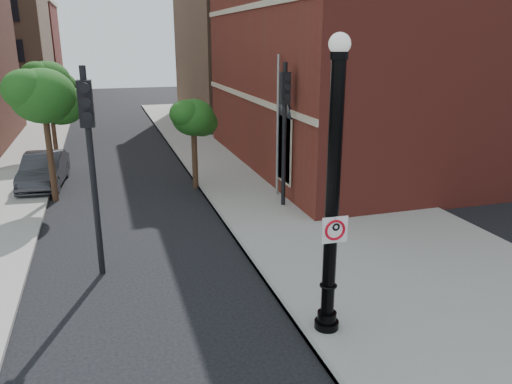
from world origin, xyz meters
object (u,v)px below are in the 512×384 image
object	(u,v)px
traffic_signal_left	(89,139)
traffic_signal_right	(285,112)
lamppost	(332,207)
no_parking_sign	(335,230)
parked_car	(44,170)

from	to	relation	value
traffic_signal_left	traffic_signal_right	bearing A→B (deg)	33.41
traffic_signal_left	lamppost	bearing A→B (deg)	-39.96
lamppost	traffic_signal_left	distance (m)	6.44
no_parking_sign	traffic_signal_left	distance (m)	6.62
traffic_signal_right	lamppost	bearing A→B (deg)	-99.19
no_parking_sign	parked_car	size ratio (longest dim) A/B	0.13
lamppost	parked_car	xyz separation A→B (m)	(-6.85, 13.96, -2.16)
parked_car	traffic_signal_left	world-z (taller)	traffic_signal_left
no_parking_sign	traffic_signal_left	size ratio (longest dim) A/B	0.10
no_parking_sign	parked_car	distance (m)	15.79
traffic_signal_right	no_parking_sign	bearing A→B (deg)	-98.89
no_parking_sign	traffic_signal_left	bearing A→B (deg)	137.00
no_parking_sign	traffic_signal_right	world-z (taller)	traffic_signal_right
lamppost	no_parking_sign	bearing A→B (deg)	-87.75
no_parking_sign	parked_car	xyz separation A→B (m)	(-6.86, 14.12, -1.73)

